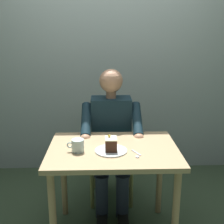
# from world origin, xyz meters

# --- Properties ---
(cafe_rear_panel) EXTENTS (6.40, 0.12, 3.00)m
(cafe_rear_panel) POSITION_xyz_m (0.00, -1.26, 1.50)
(cafe_rear_panel) COLOR #9BAAAB
(cafe_rear_panel) RESTS_ON ground
(dining_table) EXTENTS (0.96, 0.69, 0.76)m
(dining_table) POSITION_xyz_m (0.00, 0.00, 0.65)
(dining_table) COLOR tan
(dining_table) RESTS_ON ground
(chair) EXTENTS (0.42, 0.42, 0.89)m
(chair) POSITION_xyz_m (0.00, -0.62, 0.49)
(chair) COLOR #9F9958
(chair) RESTS_ON ground
(seated_person) EXTENTS (0.53, 0.58, 1.27)m
(seated_person) POSITION_xyz_m (0.00, -0.45, 0.66)
(seated_person) COLOR #112630
(seated_person) RESTS_ON ground
(dessert_plate) EXTENTS (0.23, 0.23, 0.01)m
(dessert_plate) POSITION_xyz_m (0.02, 0.06, 0.76)
(dessert_plate) COLOR white
(dessert_plate) RESTS_ON dining_table
(cake_slice) EXTENTS (0.08, 0.11, 0.11)m
(cake_slice) POSITION_xyz_m (0.02, 0.06, 0.81)
(cake_slice) COLOR #3E2317
(cake_slice) RESTS_ON dessert_plate
(coffee_cup) EXTENTS (0.12, 0.09, 0.09)m
(coffee_cup) POSITION_xyz_m (0.26, 0.06, 0.80)
(coffee_cup) COLOR silver
(coffee_cup) RESTS_ON dining_table
(dessert_spoon) EXTENTS (0.06, 0.14, 0.01)m
(dessert_spoon) POSITION_xyz_m (-0.16, 0.14, 0.76)
(dessert_spoon) COLOR silver
(dessert_spoon) RESTS_ON dining_table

